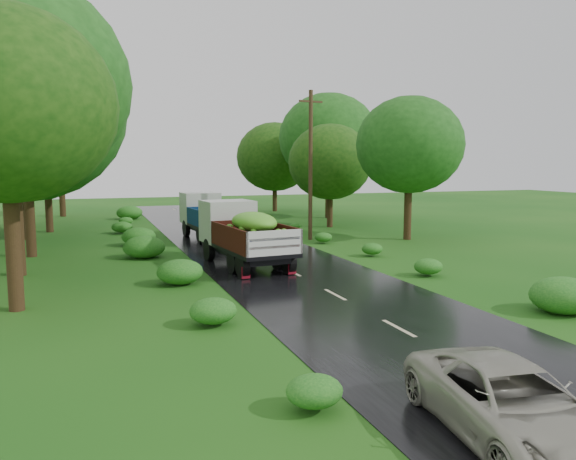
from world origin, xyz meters
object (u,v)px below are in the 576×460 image
truck_far (209,214)px  utility_pole (311,164)px  truck_near (242,230)px  car (511,403)px

truck_far → utility_pole: (5.30, -2.26, 2.82)m
utility_pole → truck_near: bearing=-139.5°
truck_near → utility_pole: size_ratio=0.78×
utility_pole → truck_far: bearing=148.8°
car → utility_pole: bearing=83.4°
truck_far → utility_pole: 6.42m
truck_far → car: truck_far is taller
truck_far → car: size_ratio=1.48×
truck_near → car: bearing=-95.4°
truck_far → utility_pole: size_ratio=0.75×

